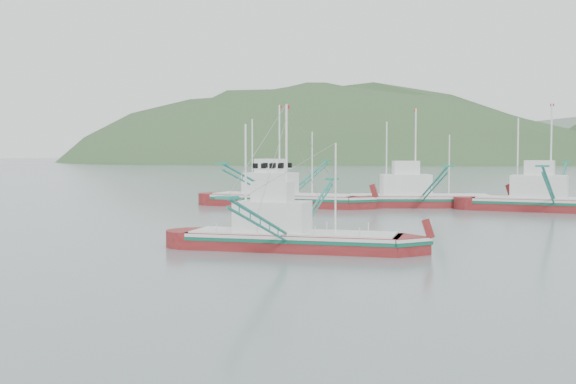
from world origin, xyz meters
The scene contains 6 objects.
ground centered at (0.00, 0.00, 0.00)m, with size 1200.00×1200.00×0.00m, color slate.
main_boat centered at (2.54, 1.82, 1.74)m, with size 13.20×22.71×9.35m.
bg_boat_far centered at (-2.02, 38.45, 2.36)m, with size 17.67×26.02×11.32m.
bg_boat_right centered at (11.52, 39.20, 1.58)m, with size 16.03×28.51×11.55m.
bg_boat_left centered at (-15.18, 31.96, 1.81)m, with size 16.50×29.00×11.79m.
headland_left centered at (-180.00, 360.00, 0.00)m, with size 448.00×308.00×210.00m, color #304F28.
Camera 1 is at (23.19, -35.63, 5.79)m, focal length 45.00 mm.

